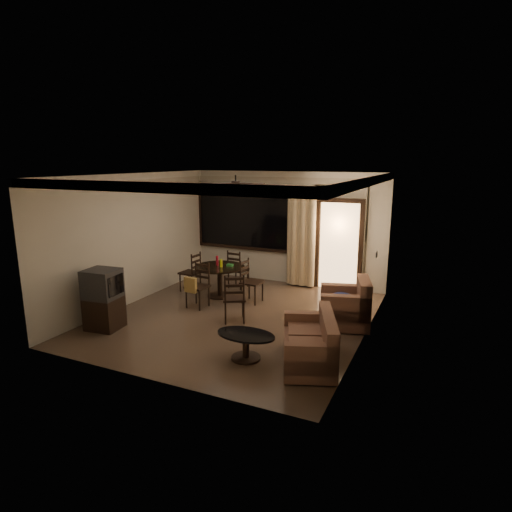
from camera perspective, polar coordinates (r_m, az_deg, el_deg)
The scene contains 12 objects.
ground at distance 8.66m, azimuth -2.54°, elevation -8.10°, with size 5.50×5.50×0.00m, color #7F6651.
room_shell at distance 9.58m, azimuth 5.38°, elevation 5.19°, with size 5.50×6.70×5.50m.
dining_table at distance 9.78m, azimuth -4.85°, elevation -2.21°, with size 1.14×1.14×0.93m.
dining_chair_west at distance 10.33m, azimuth -8.70°, elevation -3.11°, with size 0.45×0.45×0.95m.
dining_chair_east at distance 9.44m, azimuth -0.60°, elevation -4.51°, with size 0.45×0.45×0.95m.
dining_chair_south at distance 9.19m, azimuth -7.83°, elevation -4.96°, with size 0.45×0.51×0.95m.
dining_chair_north at distance 10.50m, azimuth -2.44°, elevation -2.73°, with size 0.45×0.45×0.95m.
tv_cabinet at distance 8.40m, azimuth -19.67°, elevation -5.44°, with size 0.65×0.59×1.13m.
sofa at distance 6.76m, azimuth 7.51°, elevation -11.65°, with size 1.21×1.60×0.76m.
armchair at distance 8.28m, azimuth 12.10°, elevation -6.66°, with size 1.10×1.10×0.90m.
coffee_table at distance 6.85m, azimuth -1.36°, elevation -11.40°, with size 0.96×0.58×0.42m.
side_chair at distance 8.35m, azimuth -2.90°, elevation -6.79°, with size 0.59×0.59×0.98m.
Camera 1 is at (3.70, -7.20, 3.08)m, focal length 30.00 mm.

